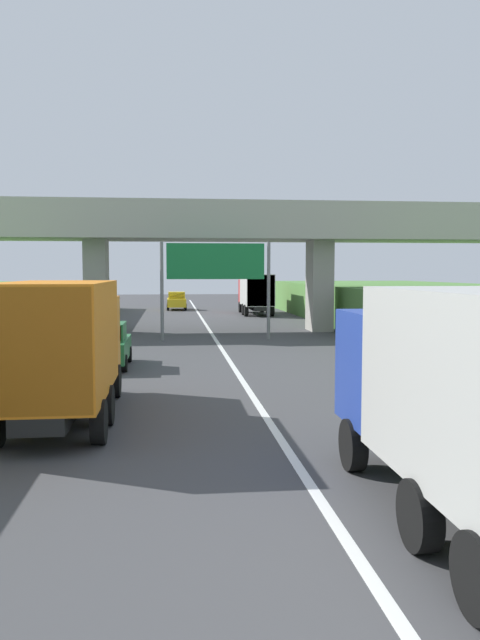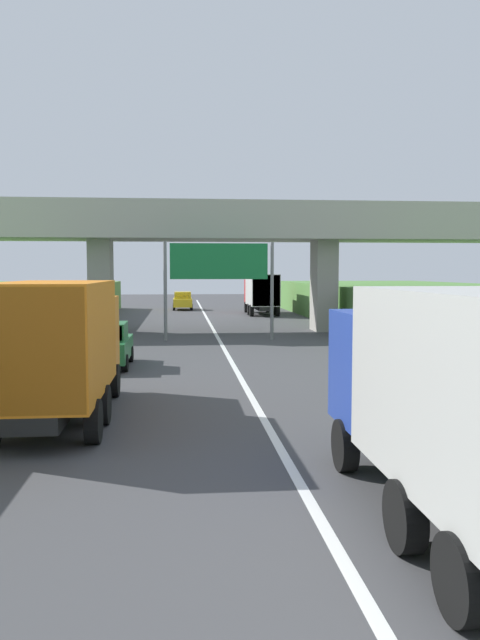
{
  "view_description": "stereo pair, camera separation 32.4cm",
  "coord_description": "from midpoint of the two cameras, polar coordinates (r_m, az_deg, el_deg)",
  "views": [
    {
      "loc": [
        -2.36,
        -1.17,
        3.69
      ],
      "look_at": [
        0.0,
        20.44,
        2.0
      ],
      "focal_mm": 35.39,
      "sensor_mm": 36.0,
      "label": 1
    },
    {
      "loc": [
        -2.04,
        -1.2,
        3.69
      ],
      "look_at": [
        0.0,
        20.44,
        2.0
      ],
      "focal_mm": 35.39,
      "sensor_mm": 36.0,
      "label": 2
    }
  ],
  "objects": [
    {
      "name": "construction_barrel_4",
      "position": [
        26.28,
        -15.32,
        -2.78
      ],
      "size": [
        0.57,
        0.57,
        0.9
      ],
      "color": "orange",
      "rests_on": "ground"
    },
    {
      "name": "truck_orange",
      "position": [
        16.09,
        -15.33,
        -1.97
      ],
      "size": [
        2.44,
        7.3,
        3.44
      ],
      "color": "black",
      "rests_on": "ground"
    },
    {
      "name": "car_green",
      "position": [
        24.75,
        -11.66,
        -2.22
      ],
      "size": [
        1.86,
        4.1,
        1.72
      ],
      "color": "#236B38",
      "rests_on": "ground"
    },
    {
      "name": "lane_centre_stripe",
      "position": [
        31.21,
        -1.3,
        -2.34
      ],
      "size": [
        0.2,
        99.46,
        0.01
      ],
      "primitive_type": "cube",
      "color": "white",
      "rests_on": "ground"
    },
    {
      "name": "construction_barrel_3",
      "position": [
        21.67,
        -17.09,
        -4.33
      ],
      "size": [
        0.57,
        0.57,
        0.9
      ],
      "color": "orange",
      "rests_on": "ground"
    },
    {
      "name": "overhead_highway_sign",
      "position": [
        33.6,
        -1.63,
        4.76
      ],
      "size": [
        5.88,
        0.18,
        5.26
      ],
      "color": "slate",
      "rests_on": "ground"
    },
    {
      "name": "car_yellow",
      "position": [
        60.6,
        -5.05,
        1.74
      ],
      "size": [
        1.86,
        4.1,
        1.72
      ],
      "color": "gold",
      "rests_on": "ground"
    },
    {
      "name": "truck_blue",
      "position": [
        9.49,
        20.7,
        -6.49
      ],
      "size": [
        2.44,
        7.3,
        3.44
      ],
      "color": "black",
      "rests_on": "ground"
    },
    {
      "name": "truck_red",
      "position": [
        53.74,
        2.09,
        2.56
      ],
      "size": [
        2.44,
        7.3,
        3.44
      ],
      "color": "black",
      "rests_on": "ground"
    },
    {
      "name": "overpass_bridge",
      "position": [
        38.47,
        -2.11,
        7.66
      ],
      "size": [
        40.0,
        4.8,
        7.76
      ],
      "color": "#ADA89E",
      "rests_on": "ground"
    },
    {
      "name": "construction_barrel_2",
      "position": [
        17.14,
        -20.13,
        -6.69
      ],
      "size": [
        0.57,
        0.57,
        0.9
      ],
      "color": "orange",
      "rests_on": "ground"
    }
  ]
}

